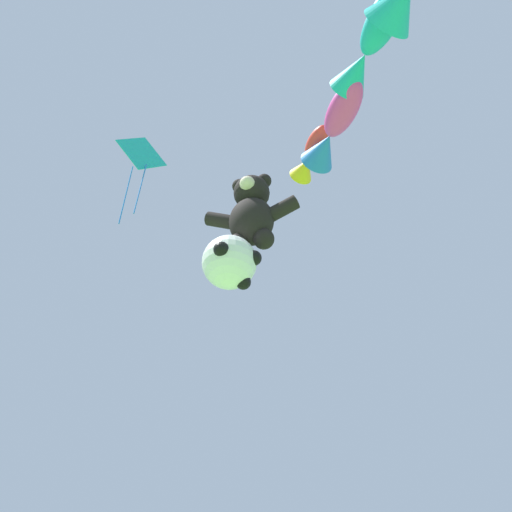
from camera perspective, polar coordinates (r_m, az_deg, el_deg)
name	(u,v)px	position (r m, az deg, el deg)	size (l,w,h in m)	color
teddy_bear_kite	(251,212)	(9.87, -0.53, 5.05)	(1.93, 0.85, 1.96)	black
soccer_ball_kite	(230,262)	(8.90, -2.98, -0.73)	(1.09, 1.08, 1.00)	white
fish_kite_crimson	(310,156)	(13.63, 6.25, 11.31)	(1.43, 1.79, 0.64)	red
fish_kite_magenta	(333,130)	(12.39, 8.75, 14.04)	(1.92, 2.42, 0.85)	#E53F9E
fish_kite_teal	(369,47)	(11.63, 12.79, 22.27)	(1.99, 2.46, 0.84)	#19ADB2
diamond_kite	(141,158)	(14.18, -13.05, 10.88)	(1.01, 1.18, 3.38)	#19ADB2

